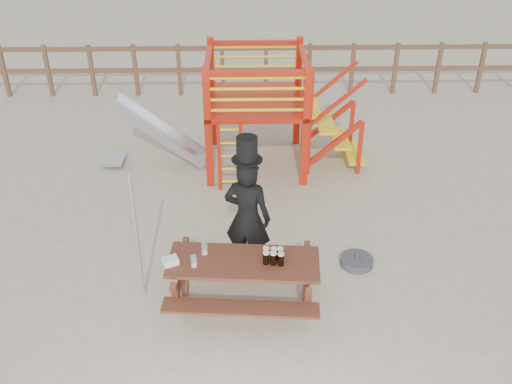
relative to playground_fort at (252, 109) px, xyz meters
name	(u,v)px	position (x,y,z in m)	size (l,w,h in m)	color
ground	(247,293)	(-0.12, -3.58, -1.07)	(60.00, 60.00, 0.00)	#C3B297
back_fence	(244,64)	(-0.12, 3.42, -0.34)	(15.09, 0.09, 1.20)	brown
playground_fort	(252,109)	(0.00, 0.00, 0.00)	(4.71, 1.84, 2.10)	red
picnic_table	(244,278)	(-0.16, -3.82, -0.62)	(1.93, 1.41, 0.71)	maroon
man_with_hat	(248,215)	(-0.10, -3.10, -0.17)	(0.72, 0.58, 2.02)	black
metal_pole	(137,238)	(-1.45, -3.61, -0.16)	(0.04, 0.04, 1.82)	#B2B2B7
parasol_base	(357,261)	(1.41, -3.02, -1.02)	(0.46, 0.46, 0.19)	#3C3C42
paper_bag	(170,261)	(-1.03, -3.85, -0.32)	(0.18, 0.14, 0.08)	white
stout_pints	(273,256)	(0.20, -3.84, -0.27)	(0.25, 0.19, 0.17)	black
empty_glasses	(199,255)	(-0.69, -3.79, -0.29)	(0.19, 0.32, 0.15)	silver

